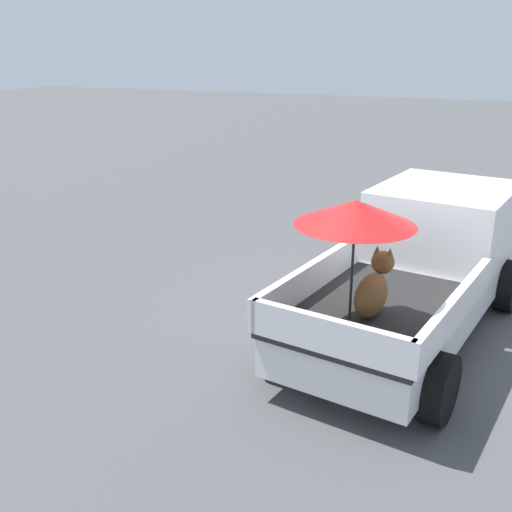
% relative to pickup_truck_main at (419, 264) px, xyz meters
% --- Properties ---
extents(ground_plane, '(80.00, 80.00, 0.00)m').
position_rel_pickup_truck_main_xyz_m(ground_plane, '(-0.39, 0.07, -0.98)').
color(ground_plane, '#4C4C4F').
extents(pickup_truck_main, '(5.31, 2.99, 2.34)m').
position_rel_pickup_truck_main_xyz_m(pickup_truck_main, '(0.00, 0.00, 0.00)').
color(pickup_truck_main, black).
rests_on(pickup_truck_main, ground).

